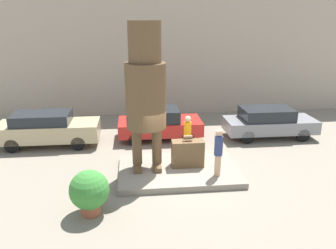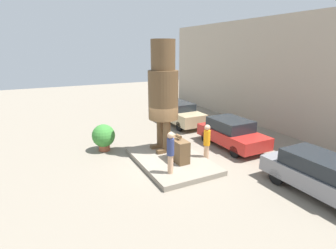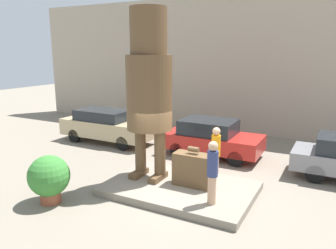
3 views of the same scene
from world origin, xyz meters
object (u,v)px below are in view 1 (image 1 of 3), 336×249
parked_car_red (159,123)px  parked_car_grey (269,122)px  statue_figure (146,86)px  tourist (218,150)px  giant_suitcase (188,153)px  planter_pot (89,191)px  parked_car_tan (47,128)px  worker_hivis (188,135)px

parked_car_red → parked_car_grey: 5.45m
statue_figure → tourist: bearing=-20.0°
giant_suitcase → tourist: tourist is taller
tourist → planter_pot: 4.68m
statue_figure → parked_car_grey: (6.18, 3.39, -2.59)m
giant_suitcase → parked_car_grey: 5.73m
parked_car_red → tourist: bearing=-69.3°
giant_suitcase → statue_figure: bearing=180.0°
statue_figure → parked_car_red: 4.64m
parked_car_tan → worker_hivis: size_ratio=2.53×
tourist → parked_car_red: 5.03m
tourist → worker_hivis: 2.43m
giant_suitcase → tourist: size_ratio=0.71×
parked_car_tan → planter_pot: bearing=-66.2°
parked_car_tan → worker_hivis: bearing=-17.7°
parked_car_tan → parked_car_red: (5.21, 0.38, -0.04)m
parked_car_red → planter_pot: parked_car_red is taller
statue_figure → tourist: size_ratio=3.03×
planter_pot → giant_suitcase: bearing=37.4°
statue_figure → parked_car_red: size_ratio=1.34×
parked_car_grey → worker_hivis: 4.83m
statue_figure → parked_car_grey: 7.50m
tourist → planter_pot: size_ratio=1.25×
tourist → worker_hivis: size_ratio=0.98×
statue_figure → planter_pot: 4.11m
worker_hivis → parked_car_tan: bearing=162.3°
tourist → parked_car_red: (-1.77, 4.69, -0.41)m
parked_car_grey → parked_car_red: bearing=175.9°
statue_figure → giant_suitcase: 3.06m
planter_pot → statue_figure: bearing=54.7°
giant_suitcase → planter_pot: giant_suitcase is taller
giant_suitcase → parked_car_tan: size_ratio=0.27×
worker_hivis → giant_suitcase: bearing=-99.0°
planter_pot → parked_car_tan: bearing=113.8°
parked_car_grey → planter_pot: parked_car_grey is taller
worker_hivis → statue_figure: bearing=-141.8°
giant_suitcase → parked_car_tan: 6.92m
giant_suitcase → parked_car_tan: parked_car_tan is taller
giant_suitcase → parked_car_grey: (4.62, 3.39, 0.04)m
parked_car_tan → parked_car_grey: bearing=-0.1°
parked_car_tan → parked_car_grey: (10.65, -0.01, -0.04)m
giant_suitcase → worker_hivis: worker_hivis is taller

